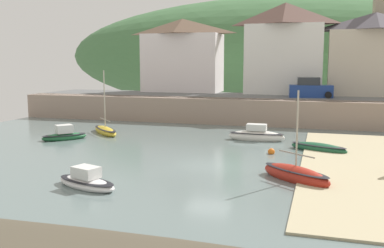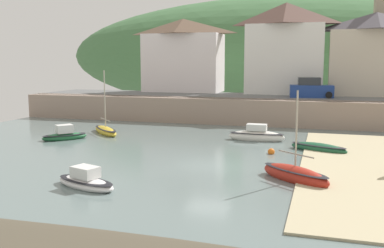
{
  "view_description": "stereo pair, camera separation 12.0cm",
  "coord_description": "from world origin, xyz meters",
  "px_view_note": "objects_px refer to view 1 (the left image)",
  "views": [
    {
      "loc": [
        6.01,
        -23.48,
        5.83
      ],
      "look_at": [
        -2.63,
        5.41,
        1.54
      ],
      "focal_mm": 40.84,
      "sensor_mm": 36.0,
      "label": 1
    },
    {
      "loc": [
        6.12,
        -23.45,
        5.83
      ],
      "look_at": [
        -2.63,
        5.41,
        1.54
      ],
      "focal_mm": 40.84,
      "sensor_mm": 36.0,
      "label": 2
    }
  ],
  "objects_px": {
    "waterfront_building_centre": "(285,48)",
    "motorboat_with_cabin": "(318,148)",
    "sailboat_white_hull": "(105,130)",
    "dinghy_open_wooden": "(86,182)",
    "waterfront_building_right": "(374,54)",
    "sailboat_tall_mast": "(256,135)",
    "waterfront_building_left": "(183,55)",
    "mooring_buoy": "(271,152)",
    "parked_car_near_slipway": "(310,89)",
    "sailboat_far_left": "(64,135)",
    "rowboat_small_beached": "(296,175)"
  },
  "relations": [
    {
      "from": "waterfront_building_centre",
      "to": "motorboat_with_cabin",
      "type": "bearing_deg",
      "value": -78.21
    },
    {
      "from": "sailboat_white_hull",
      "to": "dinghy_open_wooden",
      "type": "bearing_deg",
      "value": -20.38
    },
    {
      "from": "waterfront_building_right",
      "to": "sailboat_tall_mast",
      "type": "relative_size",
      "value": 2.19
    },
    {
      "from": "waterfront_building_left",
      "to": "mooring_buoy",
      "type": "relative_size",
      "value": 20.48
    },
    {
      "from": "dinghy_open_wooden",
      "to": "sailboat_white_hull",
      "type": "bearing_deg",
      "value": 133.23
    },
    {
      "from": "sailboat_tall_mast",
      "to": "motorboat_with_cabin",
      "type": "distance_m",
      "value": 5.32
    },
    {
      "from": "sailboat_white_hull",
      "to": "mooring_buoy",
      "type": "distance_m",
      "value": 14.58
    },
    {
      "from": "waterfront_building_right",
      "to": "dinghy_open_wooden",
      "type": "relative_size",
      "value": 2.49
    },
    {
      "from": "sailboat_white_hull",
      "to": "parked_car_near_slipway",
      "type": "height_order",
      "value": "sailboat_white_hull"
    },
    {
      "from": "waterfront_building_centre",
      "to": "parked_car_near_slipway",
      "type": "relative_size",
      "value": 2.28
    },
    {
      "from": "sailboat_far_left",
      "to": "parked_car_near_slipway",
      "type": "relative_size",
      "value": 0.81
    },
    {
      "from": "sailboat_tall_mast",
      "to": "dinghy_open_wooden",
      "type": "height_order",
      "value": "sailboat_tall_mast"
    },
    {
      "from": "waterfront_building_left",
      "to": "motorboat_with_cabin",
      "type": "bearing_deg",
      "value": -50.86
    },
    {
      "from": "waterfront_building_centre",
      "to": "sailboat_far_left",
      "type": "xyz_separation_m",
      "value": [
        -14.54,
        -20.18,
        -7.04
      ]
    },
    {
      "from": "waterfront_building_centre",
      "to": "rowboat_small_beached",
      "type": "relative_size",
      "value": 2.07
    },
    {
      "from": "waterfront_building_right",
      "to": "rowboat_small_beached",
      "type": "relative_size",
      "value": 1.96
    },
    {
      "from": "sailboat_far_left",
      "to": "motorboat_with_cabin",
      "type": "distance_m",
      "value": 18.57
    },
    {
      "from": "parked_car_near_slipway",
      "to": "sailboat_white_hull",
      "type": "bearing_deg",
      "value": -148.4
    },
    {
      "from": "waterfront_building_left",
      "to": "waterfront_building_right",
      "type": "xyz_separation_m",
      "value": [
        20.63,
        -0.0,
        0.04
      ]
    },
    {
      "from": "rowboat_small_beached",
      "to": "motorboat_with_cabin",
      "type": "height_order",
      "value": "rowboat_small_beached"
    },
    {
      "from": "waterfront_building_right",
      "to": "sailboat_white_hull",
      "type": "xyz_separation_m",
      "value": [
        -21.88,
        -16.84,
        -6.42
      ]
    },
    {
      "from": "rowboat_small_beached",
      "to": "parked_car_near_slipway",
      "type": "height_order",
      "value": "rowboat_small_beached"
    },
    {
      "from": "motorboat_with_cabin",
      "to": "parked_car_near_slipway",
      "type": "bearing_deg",
      "value": 118.98
    },
    {
      "from": "waterfront_building_left",
      "to": "motorboat_with_cabin",
      "type": "height_order",
      "value": "waterfront_building_left"
    },
    {
      "from": "sailboat_tall_mast",
      "to": "waterfront_building_right",
      "type": "bearing_deg",
      "value": 59.99
    },
    {
      "from": "sailboat_far_left",
      "to": "motorboat_with_cabin",
      "type": "bearing_deg",
      "value": -45.98
    },
    {
      "from": "mooring_buoy",
      "to": "parked_car_near_slipway",
      "type": "bearing_deg",
      "value": 83.69
    },
    {
      "from": "waterfront_building_left",
      "to": "parked_car_near_slipway",
      "type": "distance_m",
      "value": 15.62
    },
    {
      "from": "sailboat_tall_mast",
      "to": "dinghy_open_wooden",
      "type": "relative_size",
      "value": 1.14
    },
    {
      "from": "waterfront_building_right",
      "to": "dinghy_open_wooden",
      "type": "height_order",
      "value": "waterfront_building_right"
    },
    {
      "from": "sailboat_white_hull",
      "to": "dinghy_open_wooden",
      "type": "height_order",
      "value": "sailboat_white_hull"
    },
    {
      "from": "waterfront_building_right",
      "to": "sailboat_far_left",
      "type": "distance_m",
      "value": 31.67
    },
    {
      "from": "dinghy_open_wooden",
      "to": "mooring_buoy",
      "type": "relative_size",
      "value": 8.26
    },
    {
      "from": "waterfront_building_centre",
      "to": "mooring_buoy",
      "type": "distance_m",
      "value": 22.21
    },
    {
      "from": "sailboat_tall_mast",
      "to": "rowboat_small_beached",
      "type": "xyz_separation_m",
      "value": [
        3.51,
        -10.72,
        -0.05
      ]
    },
    {
      "from": "waterfront_building_right",
      "to": "sailboat_white_hull",
      "type": "height_order",
      "value": "waterfront_building_right"
    },
    {
      "from": "parked_car_near_slipway",
      "to": "mooring_buoy",
      "type": "bearing_deg",
      "value": -102.68
    },
    {
      "from": "rowboat_small_beached",
      "to": "waterfront_building_right",
      "type": "bearing_deg",
      "value": 115.47
    },
    {
      "from": "waterfront_building_left",
      "to": "mooring_buoy",
      "type": "height_order",
      "value": "waterfront_building_left"
    },
    {
      "from": "sailboat_far_left",
      "to": "rowboat_small_beached",
      "type": "xyz_separation_m",
      "value": [
        17.54,
        -6.9,
        0.01
      ]
    },
    {
      "from": "rowboat_small_beached",
      "to": "mooring_buoy",
      "type": "height_order",
      "value": "rowboat_small_beached"
    },
    {
      "from": "waterfront_building_right",
      "to": "mooring_buoy",
      "type": "distance_m",
      "value": 23.35
    },
    {
      "from": "waterfront_building_centre",
      "to": "sailboat_tall_mast",
      "type": "xyz_separation_m",
      "value": [
        -0.51,
        -16.37,
        -6.98
      ]
    },
    {
      "from": "motorboat_with_cabin",
      "to": "parked_car_near_slipway",
      "type": "xyz_separation_m",
      "value": [
        -1.06,
        14.68,
        2.99
      ]
    },
    {
      "from": "waterfront_building_left",
      "to": "waterfront_building_centre",
      "type": "height_order",
      "value": "waterfront_building_centre"
    },
    {
      "from": "waterfront_building_left",
      "to": "parked_car_near_slipway",
      "type": "xyz_separation_m",
      "value": [
        14.55,
        -4.5,
        -3.44
      ]
    },
    {
      "from": "motorboat_with_cabin",
      "to": "dinghy_open_wooden",
      "type": "bearing_deg",
      "value": -106.04
    },
    {
      "from": "motorboat_with_cabin",
      "to": "dinghy_open_wooden",
      "type": "relative_size",
      "value": 1.08
    },
    {
      "from": "waterfront_building_centre",
      "to": "waterfront_building_right",
      "type": "relative_size",
      "value": 1.05
    },
    {
      "from": "rowboat_small_beached",
      "to": "mooring_buoy",
      "type": "distance_m",
      "value": 6.39
    }
  ]
}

